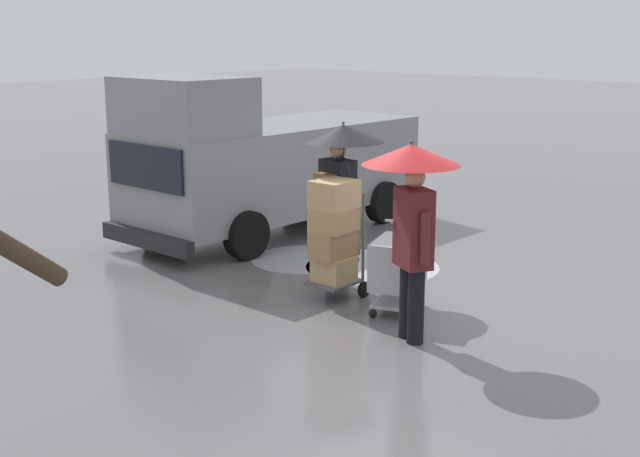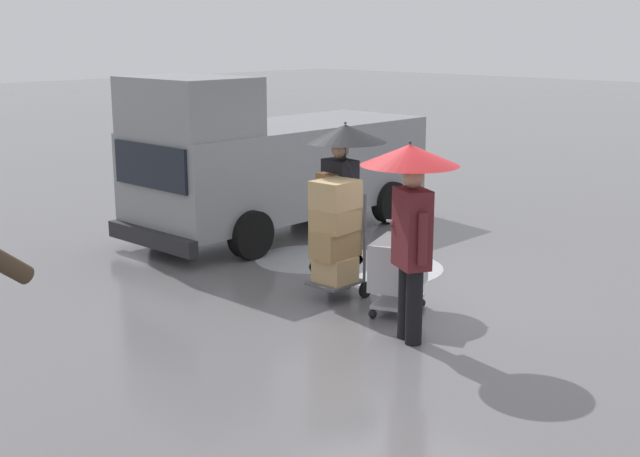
% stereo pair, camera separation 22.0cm
% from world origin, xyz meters
% --- Properties ---
extents(ground_plane, '(90.00, 90.00, 0.00)m').
position_xyz_m(ground_plane, '(0.00, 0.00, 0.00)').
color(ground_plane, slate).
extents(slush_patch_near_cluster, '(1.89, 1.89, 0.01)m').
position_xyz_m(slush_patch_near_cluster, '(1.15, -0.79, 0.00)').
color(slush_patch_near_cluster, silver).
rests_on(slush_patch_near_cluster, ground).
extents(slush_patch_under_van, '(1.58, 1.58, 0.01)m').
position_xyz_m(slush_patch_under_van, '(2.14, -0.44, 0.00)').
color(slush_patch_under_van, '#999BA0').
rests_on(slush_patch_under_van, ground).
extents(cargo_van_parked_right, '(2.25, 5.36, 2.60)m').
position_xyz_m(cargo_van_parked_right, '(3.77, -1.21, 1.18)').
color(cargo_van_parked_right, gray).
rests_on(cargo_van_parked_right, ground).
extents(shopping_cart_vendor, '(0.82, 0.96, 1.02)m').
position_xyz_m(shopping_cart_vendor, '(-0.28, 0.51, 0.57)').
color(shopping_cart_vendor, '#B2B2B7').
rests_on(shopping_cart_vendor, ground).
extents(hand_dolly_boxes, '(0.54, 0.72, 1.50)m').
position_xyz_m(hand_dolly_boxes, '(0.59, 0.65, 0.86)').
color(hand_dolly_boxes, '#515156').
rests_on(hand_dolly_boxes, ground).
extents(pedestrian_pink_side, '(1.04, 1.04, 2.15)m').
position_xyz_m(pedestrian_pink_side, '(-0.91, 1.12, 1.58)').
color(pedestrian_pink_side, black).
rests_on(pedestrian_pink_side, ground).
extents(pedestrian_black_side, '(1.04, 1.04, 2.15)m').
position_xyz_m(pedestrian_black_side, '(0.90, 0.20, 1.57)').
color(pedestrian_black_side, black).
rests_on(pedestrian_black_side, ground).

